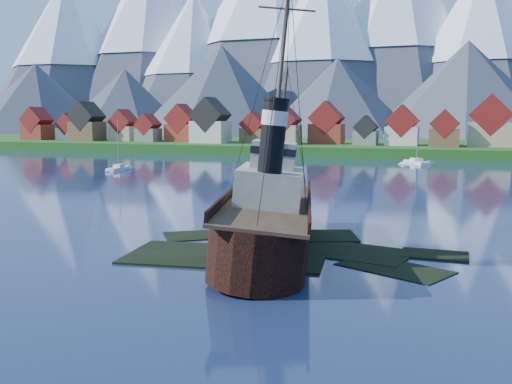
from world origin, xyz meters
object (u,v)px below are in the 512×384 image
(tugboat_wreck, at_px, (270,215))
(sailboat_b, at_px, (119,169))
(sailboat_e, at_px, (416,163))
(sailboat_c, at_px, (269,170))

(tugboat_wreck, height_order, sailboat_b, tugboat_wreck)
(sailboat_e, bearing_deg, sailboat_b, -175.51)
(sailboat_e, bearing_deg, tugboat_wreck, -122.60)
(sailboat_b, height_order, sailboat_e, sailboat_e)
(sailboat_b, height_order, sailboat_c, sailboat_b)
(tugboat_wreck, bearing_deg, sailboat_e, 72.40)
(sailboat_c, bearing_deg, sailboat_b, 168.23)
(sailboat_c, bearing_deg, sailboat_e, 18.24)
(sailboat_c, distance_m, sailboat_e, 46.03)
(tugboat_wreck, relative_size, sailboat_b, 2.63)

